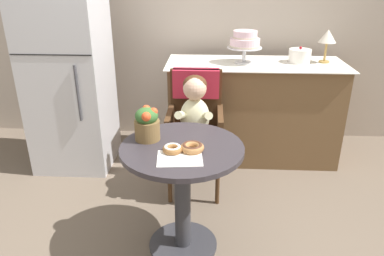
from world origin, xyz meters
The scene contains 14 objects.
ground_plane centered at (0.00, 0.00, 0.00)m, with size 8.00×8.00×0.00m, color #6B5B4C.
back_wall centered at (0.00, 1.85, 1.35)m, with size 4.80×0.10×2.70m, color #B2A393.
cafe_table centered at (0.00, 0.00, 0.51)m, with size 0.72×0.72×0.72m.
wicker_chair centered at (0.04, 0.76, 0.64)m, with size 0.42×0.45×0.95m.
seated_child centered at (0.04, 0.60, 0.68)m, with size 0.27×0.32×0.73m.
paper_napkin centered at (0.00, -0.15, 0.72)m, with size 0.24×0.19×0.00m, color white.
donut_front centered at (0.06, -0.06, 0.74)m, with size 0.13×0.13×0.04m.
donut_mid centered at (-0.05, -0.08, 0.74)m, with size 0.11×0.11×0.04m.
flower_vase centered at (-0.21, 0.08, 0.82)m, with size 0.15×0.15×0.21m.
display_counter centered at (0.55, 1.30, 0.45)m, with size 1.56×0.62×0.90m.
tiered_cake_stand centered at (0.44, 1.30, 1.09)m, with size 0.30×0.30×0.28m.
round_layer_cake centered at (0.93, 1.35, 0.96)m, with size 0.19×0.19×0.14m.
table_lamp centered at (1.15, 1.35, 1.12)m, with size 0.15×0.15×0.28m.
refrigerator centered at (-1.05, 1.10, 0.85)m, with size 0.64×0.63×1.70m.
Camera 1 is at (0.16, -1.89, 1.66)m, focal length 34.43 mm.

